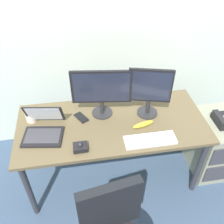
{
  "coord_description": "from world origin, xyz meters",
  "views": [
    {
      "loc": [
        -0.25,
        -1.55,
        2.19
      ],
      "look_at": [
        0.0,
        0.0,
        0.84
      ],
      "focal_mm": 40.59,
      "sensor_mm": 36.0,
      "label": 1
    }
  ],
  "objects_px": {
    "file_cabinet": "(214,144)",
    "desk_phone": "(224,120)",
    "monitor_main": "(101,90)",
    "cell_phone": "(81,117)",
    "coffee_mug": "(31,115)",
    "trackball_mouse": "(80,147)",
    "keyboard": "(150,140)",
    "laptop": "(43,128)",
    "monitor_side": "(150,90)",
    "banana": "(143,124)"
  },
  "relations": [
    {
      "from": "monitor_side",
      "to": "banana",
      "type": "relative_size",
      "value": 2.36
    },
    {
      "from": "monitor_side",
      "to": "cell_phone",
      "type": "height_order",
      "value": "monitor_side"
    },
    {
      "from": "keyboard",
      "to": "laptop",
      "type": "distance_m",
      "value": 0.86
    },
    {
      "from": "laptop",
      "to": "cell_phone",
      "type": "distance_m",
      "value": 0.34
    },
    {
      "from": "monitor_main",
      "to": "banana",
      "type": "bearing_deg",
      "value": -34.6
    },
    {
      "from": "laptop",
      "to": "cell_phone",
      "type": "height_order",
      "value": "laptop"
    },
    {
      "from": "trackball_mouse",
      "to": "coffee_mug",
      "type": "xyz_separation_m",
      "value": [
        -0.39,
        0.39,
        0.03
      ]
    },
    {
      "from": "desk_phone",
      "to": "banana",
      "type": "relative_size",
      "value": 1.05
    },
    {
      "from": "desk_phone",
      "to": "cell_phone",
      "type": "relative_size",
      "value": 1.41
    },
    {
      "from": "keyboard",
      "to": "cell_phone",
      "type": "distance_m",
      "value": 0.63
    },
    {
      "from": "desk_phone",
      "to": "monitor_side",
      "type": "height_order",
      "value": "monitor_side"
    },
    {
      "from": "monitor_side",
      "to": "trackball_mouse",
      "type": "bearing_deg",
      "value": -152.16
    },
    {
      "from": "file_cabinet",
      "to": "monitor_side",
      "type": "bearing_deg",
      "value": 171.51
    },
    {
      "from": "file_cabinet",
      "to": "keyboard",
      "type": "relative_size",
      "value": 1.48
    },
    {
      "from": "desk_phone",
      "to": "laptop",
      "type": "height_order",
      "value": "laptop"
    },
    {
      "from": "desk_phone",
      "to": "cell_phone",
      "type": "bearing_deg",
      "value": 173.17
    },
    {
      "from": "monitor_side",
      "to": "laptop",
      "type": "relative_size",
      "value": 1.27
    },
    {
      "from": "monitor_side",
      "to": "laptop",
      "type": "height_order",
      "value": "monitor_side"
    },
    {
      "from": "trackball_mouse",
      "to": "banana",
      "type": "relative_size",
      "value": 0.58
    },
    {
      "from": "file_cabinet",
      "to": "coffee_mug",
      "type": "height_order",
      "value": "coffee_mug"
    },
    {
      "from": "monitor_main",
      "to": "monitor_side",
      "type": "xyz_separation_m",
      "value": [
        0.39,
        -0.06,
        0.0
      ]
    },
    {
      "from": "monitor_side",
      "to": "cell_phone",
      "type": "bearing_deg",
      "value": 176.87
    },
    {
      "from": "monitor_main",
      "to": "keyboard",
      "type": "relative_size",
      "value": 1.22
    },
    {
      "from": "desk_phone",
      "to": "keyboard",
      "type": "relative_size",
      "value": 0.49
    },
    {
      "from": "file_cabinet",
      "to": "coffee_mug",
      "type": "bearing_deg",
      "value": 174.17
    },
    {
      "from": "trackball_mouse",
      "to": "monitor_main",
      "type": "bearing_deg",
      "value": 60.55
    },
    {
      "from": "desk_phone",
      "to": "monitor_side",
      "type": "xyz_separation_m",
      "value": [
        -0.69,
        0.12,
        0.33
      ]
    },
    {
      "from": "monitor_main",
      "to": "cell_phone",
      "type": "height_order",
      "value": "monitor_main"
    },
    {
      "from": "keyboard",
      "to": "banana",
      "type": "relative_size",
      "value": 2.16
    },
    {
      "from": "coffee_mug",
      "to": "keyboard",
      "type": "bearing_deg",
      "value": -23.09
    },
    {
      "from": "file_cabinet",
      "to": "desk_phone",
      "type": "xyz_separation_m",
      "value": [
        -0.01,
        -0.02,
        0.34
      ]
    },
    {
      "from": "desk_phone",
      "to": "cell_phone",
      "type": "xyz_separation_m",
      "value": [
        -1.27,
        0.15,
        0.08
      ]
    },
    {
      "from": "keyboard",
      "to": "banana",
      "type": "height_order",
      "value": "banana"
    },
    {
      "from": "trackball_mouse",
      "to": "coffee_mug",
      "type": "bearing_deg",
      "value": 134.67
    },
    {
      "from": "cell_phone",
      "to": "desk_phone",
      "type": "bearing_deg",
      "value": -37.24
    },
    {
      "from": "coffee_mug",
      "to": "trackball_mouse",
      "type": "bearing_deg",
      "value": -45.33
    },
    {
      "from": "coffee_mug",
      "to": "cell_phone",
      "type": "height_order",
      "value": "coffee_mug"
    },
    {
      "from": "cell_phone",
      "to": "file_cabinet",
      "type": "bearing_deg",
      "value": -36.47
    },
    {
      "from": "monitor_side",
      "to": "trackball_mouse",
      "type": "height_order",
      "value": "monitor_side"
    },
    {
      "from": "file_cabinet",
      "to": "trackball_mouse",
      "type": "height_order",
      "value": "trackball_mouse"
    },
    {
      "from": "coffee_mug",
      "to": "monitor_side",
      "type": "bearing_deg",
      "value": -3.96
    },
    {
      "from": "banana",
      "to": "keyboard",
      "type": "bearing_deg",
      "value": -86.39
    },
    {
      "from": "keyboard",
      "to": "monitor_side",
      "type": "bearing_deg",
      "value": 78.68
    },
    {
      "from": "laptop",
      "to": "coffee_mug",
      "type": "distance_m",
      "value": 0.2
    },
    {
      "from": "monitor_side",
      "to": "coffee_mug",
      "type": "relative_size",
      "value": 4.03
    },
    {
      "from": "trackball_mouse",
      "to": "banana",
      "type": "height_order",
      "value": "trackball_mouse"
    },
    {
      "from": "trackball_mouse",
      "to": "desk_phone",
      "type": "bearing_deg",
      "value": 8.85
    },
    {
      "from": "monitor_main",
      "to": "cell_phone",
      "type": "distance_m",
      "value": 0.31
    },
    {
      "from": "file_cabinet",
      "to": "monitor_side",
      "type": "height_order",
      "value": "monitor_side"
    },
    {
      "from": "file_cabinet",
      "to": "monitor_side",
      "type": "xyz_separation_m",
      "value": [
        -0.7,
        0.1,
        0.67
      ]
    }
  ]
}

